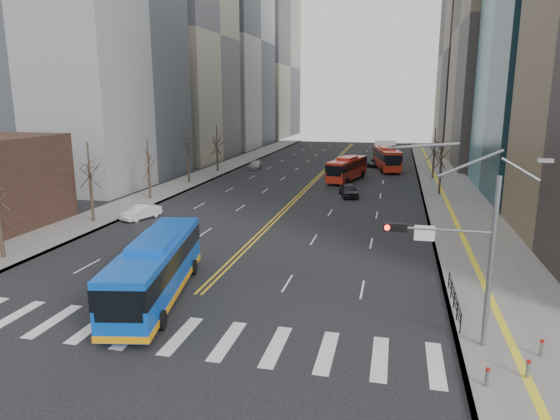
% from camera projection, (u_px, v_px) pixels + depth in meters
% --- Properties ---
extents(ground, '(220.00, 220.00, 0.00)m').
position_uv_depth(ground, '(159.00, 333.00, 24.36)').
color(ground, black).
extents(sidewalk_right, '(7.00, 130.00, 0.15)m').
position_uv_depth(sidewalk_right, '(448.00, 188.00, 63.19)').
color(sidewalk_right, gray).
rests_on(sidewalk_right, ground).
extents(sidewalk_left, '(5.00, 130.00, 0.15)m').
position_uv_depth(sidewalk_left, '(197.00, 178.00, 70.75)').
color(sidewalk_left, gray).
rests_on(sidewalk_left, ground).
extents(crosswalk, '(26.70, 4.00, 0.01)m').
position_uv_depth(crosswalk, '(159.00, 333.00, 24.36)').
color(crosswalk, silver).
rests_on(crosswalk, ground).
extents(centerline, '(0.55, 100.00, 0.01)m').
position_uv_depth(centerline, '(323.00, 172.00, 76.60)').
color(centerline, gold).
rests_on(centerline, ground).
extents(office_towers, '(83.00, 134.00, 58.00)m').
position_uv_depth(office_towers, '(338.00, 21.00, 84.13)').
color(office_towers, gray).
rests_on(office_towers, ground).
extents(signal_mast, '(5.37, 0.37, 9.39)m').
position_uv_depth(signal_mast, '(458.00, 245.00, 22.13)').
color(signal_mast, gray).
rests_on(signal_mast, ground).
extents(pedestrian_railing, '(0.06, 6.06, 1.02)m').
position_uv_depth(pedestrian_railing, '(454.00, 297.00, 26.70)').
color(pedestrian_railing, black).
rests_on(pedestrian_railing, sidewalk_right).
extents(bollards, '(2.87, 3.17, 0.78)m').
position_uv_depth(bollards, '(520.00, 364.00, 20.46)').
color(bollards, gray).
rests_on(bollards, sidewalk_right).
extents(street_trees, '(35.20, 47.20, 7.60)m').
position_uv_depth(street_trees, '(236.00, 154.00, 57.70)').
color(street_trees, '#2F251D').
rests_on(street_trees, ground).
extents(blue_bus, '(5.02, 12.63, 3.59)m').
position_uv_depth(blue_bus, '(156.00, 267.00, 28.20)').
color(blue_bus, blue).
rests_on(blue_bus, ground).
extents(red_bus_near, '(4.77, 10.69, 3.32)m').
position_uv_depth(red_bus_near, '(347.00, 167.00, 68.67)').
color(red_bus_near, red).
rests_on(red_bus_near, ground).
extents(red_bus_far, '(4.82, 11.90, 3.67)m').
position_uv_depth(red_bus_far, '(387.00, 157.00, 79.01)').
color(red_bus_far, red).
rests_on(red_bus_far, ground).
extents(car_white, '(2.71, 4.36, 1.36)m').
position_uv_depth(car_white, '(141.00, 212.00, 47.15)').
color(car_white, silver).
rests_on(car_white, ground).
extents(car_dark_mid, '(2.91, 4.78, 1.52)m').
position_uv_depth(car_dark_mid, '(349.00, 190.00, 57.74)').
color(car_dark_mid, black).
rests_on(car_dark_mid, ground).
extents(car_silver, '(2.33, 4.43, 1.23)m').
position_uv_depth(car_silver, '(255.00, 165.00, 80.65)').
color(car_silver, '#A9AAAE').
rests_on(car_silver, ground).
extents(car_dark_far, '(2.66, 4.74, 1.25)m').
position_uv_depth(car_dark_far, '(375.00, 163.00, 83.11)').
color(car_dark_far, black).
rests_on(car_dark_far, ground).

